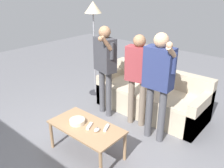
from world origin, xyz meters
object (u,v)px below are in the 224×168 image
(game_remote_wand_near, at_px, (106,128))
(player_center, at_px, (138,71))
(floor_lamp, at_px, (93,15))
(game_remote_nunchuk, at_px, (97,130))
(player_right, at_px, (158,76))
(player_left, at_px, (105,61))
(snack_bowl, at_px, (77,121))
(game_remote_wand_far, at_px, (89,126))
(couch, at_px, (152,97))
(coffee_table, at_px, (86,129))

(game_remote_wand_near, bearing_deg, player_center, 100.24)
(floor_lamp, xyz_separation_m, game_remote_wand_near, (1.56, -1.39, -1.20))
(game_remote_nunchuk, bearing_deg, player_center, 96.23)
(player_right, bearing_deg, game_remote_nunchuk, -109.77)
(player_left, xyz_separation_m, game_remote_wand_near, (0.80, -0.87, -0.54))
(floor_lamp, height_order, player_left, floor_lamp)
(snack_bowl, bearing_deg, game_remote_wand_far, 12.56)
(game_remote_wand_near, bearing_deg, couch, 97.46)
(game_remote_nunchuk, distance_m, floor_lamp, 2.45)
(game_remote_nunchuk, bearing_deg, coffee_table, -178.53)
(snack_bowl, relative_size, player_left, 0.13)
(coffee_table, bearing_deg, snack_bowl, -168.26)
(game_remote_nunchuk, distance_m, player_left, 1.36)
(player_left, height_order, game_remote_wand_near, player_left)
(player_left, relative_size, player_right, 0.97)
(player_center, distance_m, game_remote_wand_near, 1.09)
(game_remote_nunchuk, relative_size, player_left, 0.05)
(player_right, height_order, game_remote_wand_near, player_right)
(game_remote_nunchuk, distance_m, player_center, 1.19)
(coffee_table, relative_size, game_remote_nunchuk, 11.79)
(snack_bowl, distance_m, floor_lamp, 2.28)
(floor_lamp, xyz_separation_m, player_left, (0.76, -0.52, -0.66))
(player_left, bearing_deg, game_remote_wand_far, -58.78)
(couch, xyz_separation_m, game_remote_wand_near, (0.19, -1.49, 0.18))
(snack_bowl, bearing_deg, player_center, 78.67)
(couch, xyz_separation_m, floor_lamp, (-1.37, -0.10, 1.38))
(game_remote_nunchuk, height_order, game_remote_wand_near, game_remote_nunchuk)
(game_remote_nunchuk, xyz_separation_m, player_center, (-0.12, 1.08, 0.49))
(coffee_table, relative_size, snack_bowl, 4.86)
(coffee_table, height_order, game_remote_nunchuk, game_remote_nunchuk)
(couch, distance_m, floor_lamp, 1.95)
(game_remote_wand_near, xyz_separation_m, game_remote_wand_far, (-0.20, -0.12, -0.00))
(couch, distance_m, game_remote_wand_far, 1.62)
(snack_bowl, bearing_deg, floor_lamp, 126.85)
(coffee_table, xyz_separation_m, player_center, (0.08, 1.08, 0.57))
(player_center, relative_size, player_right, 0.93)
(couch, xyz_separation_m, game_remote_wand_far, (-0.01, -1.61, 0.18))
(snack_bowl, bearing_deg, game_remote_wand_near, 22.38)
(player_center, distance_m, game_remote_wand_far, 1.18)
(coffee_table, relative_size, floor_lamp, 0.54)
(player_center, bearing_deg, coffee_table, -94.24)
(snack_bowl, xyz_separation_m, player_left, (-0.41, 1.04, 0.53))
(player_center, bearing_deg, snack_bowl, -101.33)
(snack_bowl, bearing_deg, player_right, 54.88)
(couch, bearing_deg, game_remote_nunchuk, -85.02)
(player_left, bearing_deg, snack_bowl, -68.52)
(game_remote_nunchuk, bearing_deg, floor_lamp, 134.73)
(game_remote_wand_far, bearing_deg, snack_bowl, -167.44)
(game_remote_nunchuk, height_order, player_left, player_left)
(coffee_table, distance_m, player_center, 1.23)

